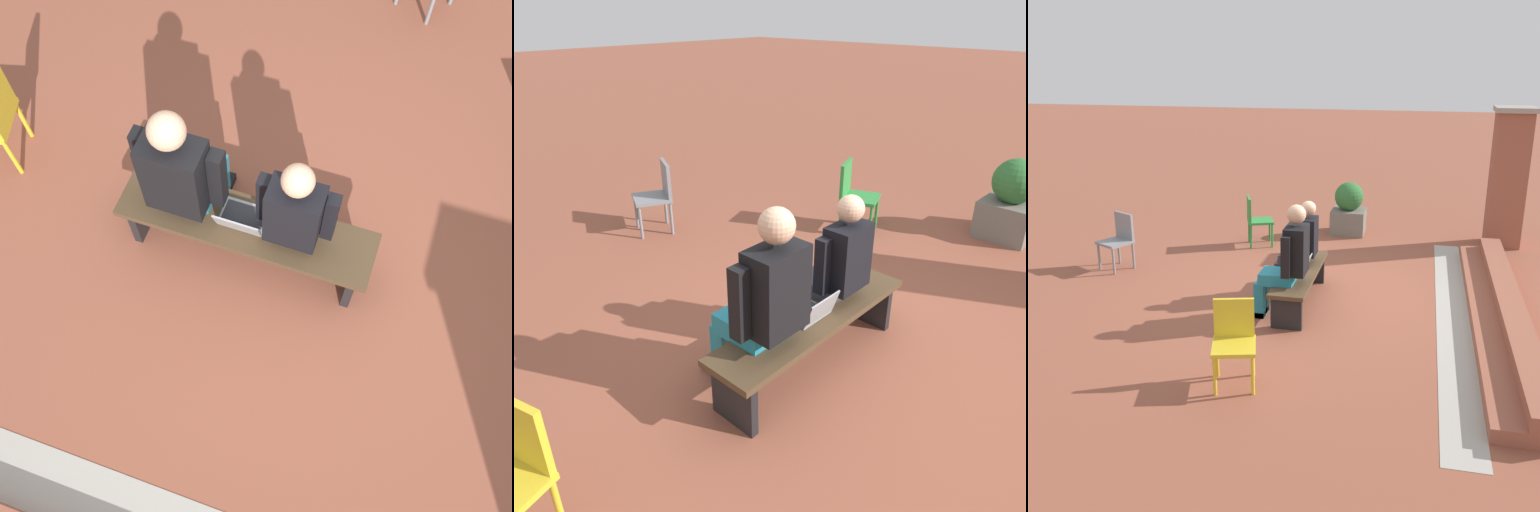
# 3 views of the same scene
# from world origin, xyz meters

# --- Properties ---
(ground_plane) EXTENTS (60.00, 60.00, 0.00)m
(ground_plane) POSITION_xyz_m (0.00, 0.00, 0.00)
(ground_plane) COLOR brown
(bench) EXTENTS (1.80, 0.44, 0.45)m
(bench) POSITION_xyz_m (0.37, -0.15, 0.35)
(bench) COLOR #4C3823
(bench) RESTS_ON ground
(person_student) EXTENTS (0.52, 0.65, 1.30)m
(person_student) POSITION_xyz_m (0.04, -0.22, 0.70)
(person_student) COLOR #383842
(person_student) RESTS_ON ground
(person_adult) EXTENTS (0.60, 0.75, 1.43)m
(person_adult) POSITION_xyz_m (0.82, -0.23, 0.75)
(person_adult) COLOR teal
(person_adult) RESTS_ON ground
(laptop) EXTENTS (0.32, 0.29, 0.21)m
(laptop) POSITION_xyz_m (0.40, -0.14, 0.50)
(laptop) COLOR #9EA0A5
(laptop) RESTS_ON bench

